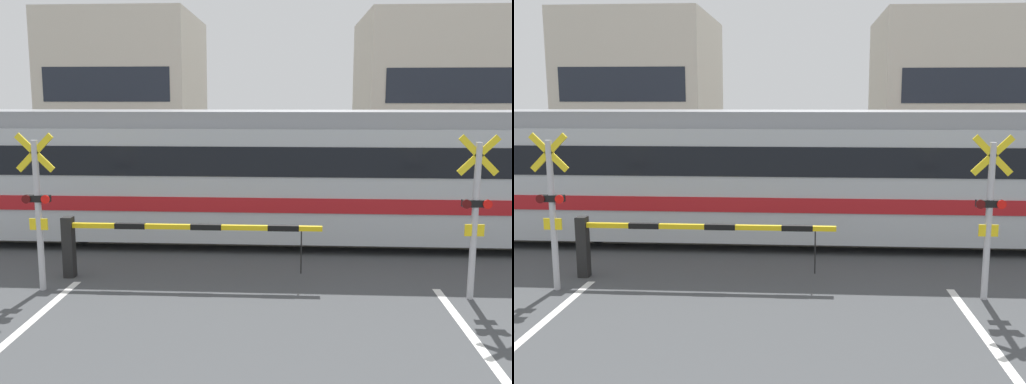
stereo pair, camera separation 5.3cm
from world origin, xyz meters
TOP-DOWN VIEW (x-y plane):
  - rail_track_near at (0.00, 10.40)m, footprint 50.00×0.10m
  - rail_track_far at (0.00, 11.83)m, footprint 50.00×0.10m
  - commuter_train at (0.76, 11.11)m, footprint 16.05×3.05m
  - crossing_barrier_near at (-2.16, 7.85)m, footprint 4.88×0.20m
  - crossing_barrier_far at (2.16, 14.43)m, footprint 4.88×0.20m
  - crossing_signal_left at (-3.73, 7.09)m, footprint 0.68×0.15m
  - crossing_signal_right at (3.73, 7.09)m, footprint 0.68×0.15m
  - pedestrian at (0.25, 17.85)m, footprint 0.38×0.22m
  - building_left_of_street at (-7.09, 24.87)m, footprint 6.43×7.08m
  - building_right_of_street at (7.57, 24.87)m, footprint 7.38×7.08m

SIDE VIEW (x-z plane):
  - rail_track_near at x=0.00m, z-range 0.00..0.08m
  - rail_track_far at x=0.00m, z-range 0.00..0.08m
  - crossing_barrier_near at x=-2.16m, z-range 0.23..1.40m
  - crossing_barrier_far at x=2.16m, z-range 0.23..1.40m
  - pedestrian at x=0.25m, z-range 0.13..1.80m
  - crossing_signal_left at x=-3.73m, z-range 0.14..2.93m
  - crossing_signal_right at x=3.73m, z-range 0.14..2.93m
  - commuter_train at x=0.76m, z-range 0.11..3.19m
  - building_right_of_street at x=7.57m, z-range 0.00..7.05m
  - building_left_of_street at x=-7.09m, z-range 0.00..7.18m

